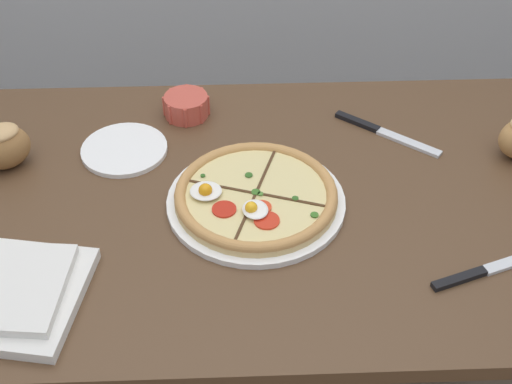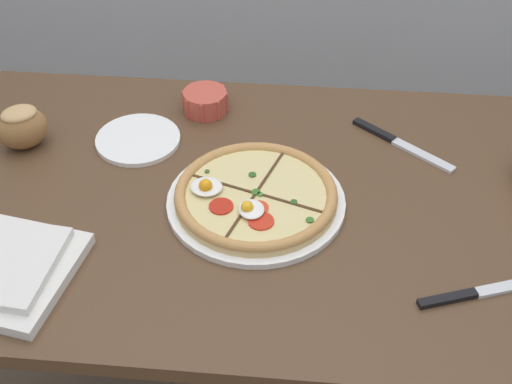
# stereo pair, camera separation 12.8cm
# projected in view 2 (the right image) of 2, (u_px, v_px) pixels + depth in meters

# --- Properties ---
(dining_table) EXTENTS (1.28, 0.77, 0.77)m
(dining_table) POSITION_uv_depth(u_px,v_px,m) (261.00, 243.00, 1.39)
(dining_table) COLOR #513823
(dining_table) RESTS_ON ground_plane
(pizza) EXTENTS (0.32, 0.32, 0.05)m
(pizza) POSITION_uv_depth(u_px,v_px,m) (255.00, 197.00, 1.28)
(pizza) COLOR white
(pizza) RESTS_ON dining_table
(ramekin_bowl) EXTENTS (0.10, 0.10, 0.05)m
(ramekin_bowl) POSITION_uv_depth(u_px,v_px,m) (205.00, 101.00, 1.51)
(ramekin_bowl) COLOR #C64C3D
(ramekin_bowl) RESTS_ON dining_table
(bread_piece_near) EXTENTS (0.12, 0.12, 0.09)m
(bread_piece_near) POSITION_uv_depth(u_px,v_px,m) (22.00, 127.00, 1.40)
(bread_piece_near) COLOR olive
(bread_piece_near) RESTS_ON dining_table
(knife_main) EXTENTS (0.20, 0.16, 0.01)m
(knife_main) POSITION_uv_depth(u_px,v_px,m) (401.00, 144.00, 1.43)
(knife_main) COLOR silver
(knife_main) RESTS_ON dining_table
(knife_spare) EXTENTS (0.23, 0.10, 0.01)m
(knife_spare) POSITION_uv_depth(u_px,v_px,m) (485.00, 291.00, 1.13)
(knife_spare) COLOR silver
(knife_spare) RESTS_ON dining_table
(side_saucer) EXTENTS (0.17, 0.17, 0.01)m
(side_saucer) POSITION_uv_depth(u_px,v_px,m) (138.00, 140.00, 1.44)
(side_saucer) COLOR white
(side_saucer) RESTS_ON dining_table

